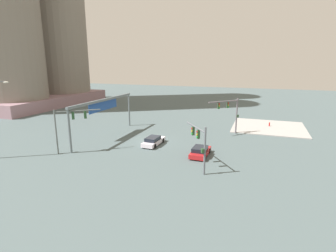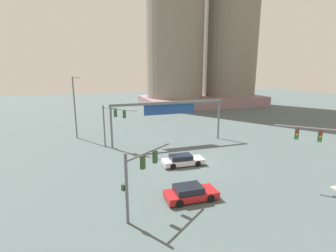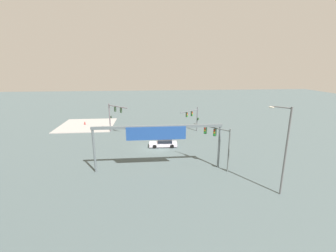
% 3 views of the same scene
% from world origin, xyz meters
% --- Properties ---
extents(ground_plane, '(181.26, 181.26, 0.00)m').
position_xyz_m(ground_plane, '(0.00, 0.00, 0.00)').
color(ground_plane, '#4B5B5D').
extents(sidewalk_corner, '(11.84, 12.25, 0.15)m').
position_xyz_m(sidewalk_corner, '(15.01, -16.09, 0.07)').
color(sidewalk_corner, '#A29F9B').
rests_on(sidewalk_corner, ground).
extents(traffic_signal_near_corner, '(4.32, 3.13, 5.08)m').
position_xyz_m(traffic_signal_near_corner, '(-7.87, -8.66, 3.40)').
color(traffic_signal_near_corner, slate).
rests_on(traffic_signal_near_corner, ground).
extents(traffic_signal_opposite_side, '(3.81, 4.36, 5.70)m').
position_xyz_m(traffic_signal_opposite_side, '(-7.72, 8.20, 4.12)').
color(traffic_signal_opposite_side, slate).
rests_on(traffic_signal_opposite_side, ground).
extents(traffic_signal_cross_street, '(4.18, 4.33, 5.79)m').
position_xyz_m(traffic_signal_cross_street, '(8.01, -9.97, 4.00)').
color(traffic_signal_cross_street, slate).
rests_on(traffic_signal_cross_street, ground).
extents(overhead_sign_gantry, '(16.39, 0.43, 5.98)m').
position_xyz_m(overhead_sign_gantry, '(0.06, 8.14, 4.92)').
color(overhead_sign_gantry, slate).
rests_on(overhead_sign_gantry, ground).
extents(sedan_car_approaching, '(4.66, 1.96, 1.21)m').
position_xyz_m(sedan_car_approaching, '(-1.32, -0.59, 0.57)').
color(sedan_car_approaching, silver).
rests_on(sedan_car_approaching, ground).
extents(sedan_car_waiting_far, '(4.31, 2.02, 1.21)m').
position_xyz_m(sedan_car_waiting_far, '(-3.51, -7.82, 0.57)').
color(sedan_car_waiting_far, '#B01E22').
rests_on(sedan_car_waiting_far, ground).
extents(fire_hydrant_on_curb, '(0.33, 0.22, 0.71)m').
position_xyz_m(fire_hydrant_on_curb, '(15.52, -16.21, 0.49)').
color(fire_hydrant_on_curb, red).
rests_on(fire_hydrant_on_curb, sidewalk_corner).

